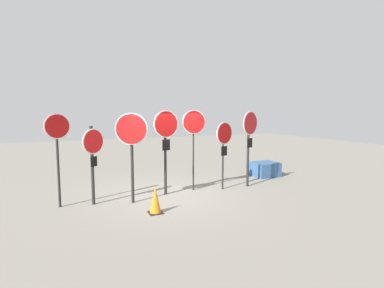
{
  "coord_description": "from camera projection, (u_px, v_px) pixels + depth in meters",
  "views": [
    {
      "loc": [
        -2.95,
        -8.46,
        2.56
      ],
      "look_at": [
        0.87,
        0.0,
        1.55
      ],
      "focal_mm": 28.0,
      "sensor_mm": 36.0,
      "label": 1
    }
  ],
  "objects": [
    {
      "name": "traffic_cone_0",
      "position": [
        155.0,
        200.0,
        7.54
      ],
      "size": [
        0.34,
        0.34,
        0.68
      ],
      "color": "black",
      "rests_on": "ground"
    },
    {
      "name": "stop_sign_0",
      "position": [
        57.0,
        139.0,
        7.84
      ],
      "size": [
        0.64,
        0.25,
        2.51
      ],
      "rotation": [
        0.0,
        0.0,
        0.34
      ],
      "color": "black",
      "rests_on": "ground"
    },
    {
      "name": "stop_sign_4",
      "position": [
        194.0,
        128.0,
        9.53
      ],
      "size": [
        0.77,
        0.14,
        2.62
      ],
      "rotation": [
        0.0,
        0.0,
        -0.09
      ],
      "color": "black",
      "rests_on": "ground"
    },
    {
      "name": "stop_sign_5",
      "position": [
        224.0,
        139.0,
        9.72
      ],
      "size": [
        0.7,
        0.27,
        2.23
      ],
      "rotation": [
        0.0,
        0.0,
        0.33
      ],
      "color": "black",
      "rests_on": "ground"
    },
    {
      "name": "storage_crate",
      "position": [
        265.0,
        169.0,
        11.91
      ],
      "size": [
        0.97,
        0.86,
        0.55
      ],
      "color": "#335684",
      "rests_on": "ground"
    },
    {
      "name": "stop_sign_6",
      "position": [
        250.0,
        134.0,
        10.08
      ],
      "size": [
        0.75,
        0.32,
        2.57
      ],
      "rotation": [
        0.0,
        0.0,
        0.37
      ],
      "color": "black",
      "rests_on": "ground"
    },
    {
      "name": "stop_sign_1",
      "position": [
        93.0,
        152.0,
        8.12
      ],
      "size": [
        0.59,
        0.41,
        2.17
      ],
      "rotation": [
        0.0,
        0.0,
        0.6
      ],
      "color": "black",
      "rests_on": "ground"
    },
    {
      "name": "ground_plane",
      "position": [
        166.0,
        196.0,
        9.15
      ],
      "size": [
        40.0,
        40.0,
        0.0
      ],
      "primitive_type": "plane",
      "color": "gray"
    },
    {
      "name": "stop_sign_2",
      "position": [
        132.0,
        139.0,
        8.21
      ],
      "size": [
        0.86,
        0.26,
        2.53
      ],
      "rotation": [
        0.0,
        0.0,
        -0.26
      ],
      "color": "black",
      "rests_on": "ground"
    },
    {
      "name": "stop_sign_3",
      "position": [
        166.0,
        136.0,
        9.05
      ],
      "size": [
        0.81,
        0.19,
        2.6
      ],
      "rotation": [
        0.0,
        0.0,
        0.15
      ],
      "color": "black",
      "rests_on": "ground"
    }
  ]
}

